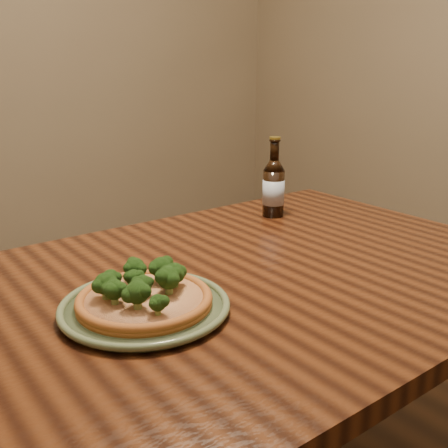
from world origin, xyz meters
TOP-DOWN VIEW (x-y plane):
  - table at (0.00, 0.10)m, footprint 1.60×0.90m
  - plate at (-0.12, 0.06)m, footprint 0.31×0.31m
  - pizza at (-0.12, 0.07)m, footprint 0.24×0.24m
  - beer_bottle at (0.47, 0.38)m, footprint 0.06×0.06m

SIDE VIEW (x-z plane):
  - table at x=0.00m, z-range 0.28..1.03m
  - plate at x=-0.12m, z-range 0.75..0.77m
  - pizza at x=-0.12m, z-range 0.75..0.81m
  - beer_bottle at x=0.47m, z-range 0.72..0.95m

